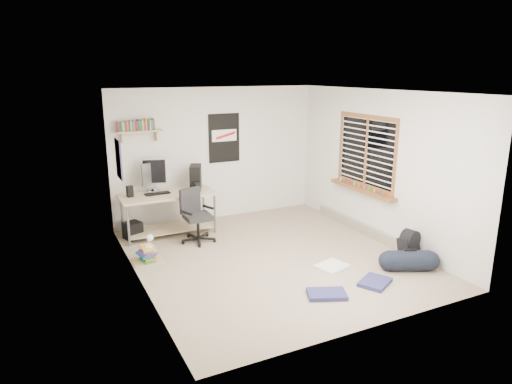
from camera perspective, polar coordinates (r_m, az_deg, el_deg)
name	(u,v)px	position (r m, az deg, el deg)	size (l,w,h in m)	color
floor	(272,257)	(7.11, 1.99, -8.18)	(4.00, 4.50, 0.01)	gray
ceiling	(273,91)	(6.55, 2.19, 12.49)	(4.00, 4.50, 0.01)	white
back_wall	(217,154)	(8.73, -4.94, 4.74)	(4.00, 0.01, 2.50)	silver
left_wall	(135,194)	(6.06, -14.88, -0.23)	(0.01, 4.50, 2.50)	silver
right_wall	(379,166)	(7.84, 15.13, 3.13)	(0.01, 4.50, 2.50)	silver
desk	(169,214)	(8.11, -10.87, -2.71)	(1.62, 0.71, 0.74)	tan
monitor_left	(154,178)	(8.17, -12.64, 1.75)	(0.43, 0.11, 0.47)	#B5B6BA
monitor_right	(150,180)	(8.16, -13.14, 1.42)	(0.36, 0.09, 0.39)	#9C9DA0
pc_tower	(196,177)	(8.22, -7.56, 1.89)	(0.19, 0.40, 0.42)	black
keyboard	(158,193)	(7.99, -12.21, -0.18)	(0.42, 0.15, 0.02)	black
speaker_left	(130,191)	(7.91, -15.50, 0.08)	(0.09, 0.09, 0.19)	black
speaker_right	(197,187)	(7.98, -7.39, 0.64)	(0.09, 0.09, 0.19)	black
office_chair	(198,214)	(7.63, -7.30, -2.68)	(0.59, 0.59, 0.90)	black
wall_shelf	(140,131)	(8.13, -14.36, 7.37)	(0.80, 0.22, 0.24)	tan
poster_back_wall	(224,138)	(8.71, -4.00, 6.74)	(0.62, 0.03, 0.92)	black
poster_left_wall	(119,159)	(7.16, -16.81, 3.97)	(0.02, 0.42, 0.60)	navy
window	(365,152)	(8.00, 13.52, 4.91)	(0.10, 1.50, 1.26)	brown
baseboard_heater	(361,227)	(8.33, 12.99, -4.33)	(0.08, 2.50, 0.18)	#B7B2A8
backpack	(409,250)	(7.21, 18.57, -6.87)	(0.30, 0.24, 0.40)	black
duffel_bag	(409,261)	(6.96, 18.58, -8.21)	(0.30, 0.30, 0.59)	black
tshirt	(332,266)	(6.83, 9.47, -9.15)	(0.43, 0.36, 0.04)	silver
jeans_a	(327,294)	(6.01, 8.84, -12.49)	(0.49, 0.31, 0.05)	navy
jeans_b	(375,282)	(6.46, 14.65, -10.86)	(0.45, 0.34, 0.06)	navy
book_stack	(148,252)	(7.08, -13.38, -7.32)	(0.47, 0.39, 0.32)	brown
desk_lamp	(148,238)	(6.99, -13.29, -5.61)	(0.11, 0.19, 0.19)	white
subwoofer	(133,231)	(8.10, -15.15, -4.67)	(0.26, 0.26, 0.30)	black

